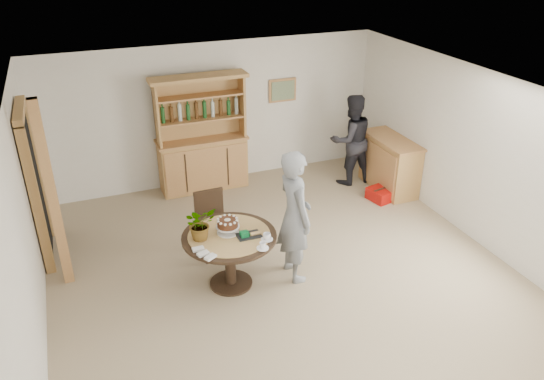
{
  "coord_description": "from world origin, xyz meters",
  "views": [
    {
      "loc": [
        -2.3,
        -5.14,
        4.26
      ],
      "look_at": [
        0.02,
        0.75,
        1.05
      ],
      "focal_mm": 35.0,
      "sensor_mm": 36.0,
      "label": 1
    }
  ],
  "objects": [
    {
      "name": "dining_table",
      "position": [
        -0.72,
        0.33,
        0.6
      ],
      "size": [
        1.2,
        1.2,
        0.76
      ],
      "color": "black",
      "rests_on": "ground"
    },
    {
      "name": "pine_post",
      "position": [
        -2.7,
        1.2,
        1.25
      ],
      "size": [
        0.12,
        0.12,
        2.5
      ],
      "primitive_type": "cube",
      "color": "#B3864B",
      "rests_on": "ground"
    },
    {
      "name": "ground",
      "position": [
        0.0,
        0.0,
        0.0
      ],
      "size": [
        7.0,
        7.0,
        0.0
      ],
      "primitive_type": "plane",
      "color": "tan",
      "rests_on": "ground"
    },
    {
      "name": "gift_tray",
      "position": [
        -0.51,
        0.21,
        0.79
      ],
      "size": [
        0.3,
        0.2,
        0.08
      ],
      "color": "black",
      "rests_on": "dining_table"
    },
    {
      "name": "adult_person",
      "position": [
        2.21,
        2.49,
        0.82
      ],
      "size": [
        0.81,
        0.64,
        1.64
      ],
      "primitive_type": "imported",
      "rotation": [
        0.0,
        0.0,
        3.16
      ],
      "color": "black",
      "rests_on": "ground"
    },
    {
      "name": "napkins",
      "position": [
        -1.13,
        0.02,
        0.77
      ],
      "size": [
        0.24,
        0.33,
        0.03
      ],
      "color": "white",
      "rests_on": "dining_table"
    },
    {
      "name": "teen_boy",
      "position": [
        0.13,
        0.23,
        0.9
      ],
      "size": [
        0.44,
        0.66,
        1.8
      ],
      "primitive_type": "imported",
      "rotation": [
        0.0,
        0.0,
        1.59
      ],
      "color": "slate",
      "rests_on": "ground"
    },
    {
      "name": "birthday_cake",
      "position": [
        -0.72,
        0.38,
        0.88
      ],
      "size": [
        0.3,
        0.3,
        0.2
      ],
      "color": "white",
      "rests_on": "dining_table"
    },
    {
      "name": "hutch",
      "position": [
        -0.3,
        3.24,
        0.69
      ],
      "size": [
        1.62,
        0.54,
        2.04
      ],
      "color": "tan",
      "rests_on": "ground"
    },
    {
      "name": "dining_chair",
      "position": [
        -0.72,
        1.16,
        0.54
      ],
      "size": [
        0.43,
        0.43,
        0.95
      ],
      "rotation": [
        0.0,
        0.0,
        0.03
      ],
      "color": "black",
      "rests_on": "ground"
    },
    {
      "name": "sideboard",
      "position": [
        2.74,
        2.0,
        0.47
      ],
      "size": [
        0.54,
        1.26,
        0.94
      ],
      "color": "tan",
      "rests_on": "ground"
    },
    {
      "name": "doorway",
      "position": [
        -2.93,
        2.0,
        1.11
      ],
      "size": [
        0.13,
        1.1,
        2.18
      ],
      "color": "black",
      "rests_on": "ground"
    },
    {
      "name": "flower_vase",
      "position": [
        -1.07,
        0.38,
        0.97
      ],
      "size": [
        0.47,
        0.44,
        0.42
      ],
      "primitive_type": "imported",
      "rotation": [
        0.0,
        0.0,
        0.35
      ],
      "color": "#3F7233",
      "rests_on": "dining_table"
    },
    {
      "name": "room_shell",
      "position": [
        0.0,
        0.01,
        1.74
      ],
      "size": [
        6.04,
        7.04,
        2.52
      ],
      "color": "white",
      "rests_on": "ground"
    },
    {
      "name": "red_suitcase",
      "position": [
        2.5,
        1.68,
        0.1
      ],
      "size": [
        0.67,
        0.52,
        0.21
      ],
      "rotation": [
        0.0,
        0.0,
        0.22
      ],
      "color": "#B90E09",
      "rests_on": "ground"
    },
    {
      "name": "coffee_cup_b",
      "position": [
        -0.44,
        -0.12,
        0.79
      ],
      "size": [
        0.15,
        0.15,
        0.08
      ],
      "color": "white",
      "rests_on": "dining_table"
    },
    {
      "name": "coffee_cup_a",
      "position": [
        -0.32,
        0.05,
        0.8
      ],
      "size": [
        0.15,
        0.15,
        0.09
      ],
      "color": "white",
      "rests_on": "dining_table"
    }
  ]
}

